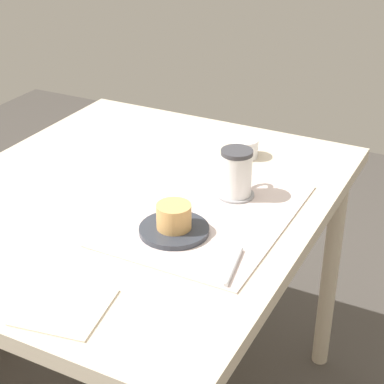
{
  "coord_description": "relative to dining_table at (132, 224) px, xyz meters",
  "views": [
    {
      "loc": [
        -1.14,
        -0.75,
        1.47
      ],
      "look_at": [
        -0.01,
        -0.17,
        0.8
      ],
      "focal_mm": 60.0,
      "sensor_mm": 36.0,
      "label": 1
    }
  ],
  "objects": [
    {
      "name": "placemat",
      "position": [
        -0.01,
        -0.21,
        0.08
      ],
      "size": [
        0.48,
        0.35,
        0.0
      ],
      "primitive_type": "cube",
      "color": "silver",
      "rests_on": "dining_table"
    },
    {
      "name": "sugar_bowl",
      "position": [
        0.32,
        -0.16,
        0.11
      ],
      "size": [
        0.07,
        0.07,
        0.05
      ],
      "primitive_type": "cylinder",
      "color": "white",
      "rests_on": "dining_table"
    },
    {
      "name": "pastry",
      "position": [
        -0.11,
        -0.18,
        0.13
      ],
      "size": [
        0.08,
        0.08,
        0.05
      ],
      "primitive_type": "cylinder",
      "color": "#E0A860",
      "rests_on": "pastry_plate"
    },
    {
      "name": "teaspoon",
      "position": [
        -0.18,
        -0.35,
        0.09
      ],
      "size": [
        0.13,
        0.03,
        0.01
      ],
      "primitive_type": "cylinder",
      "rotation": [
        0.0,
        1.57,
        0.18
      ],
      "color": "silver",
      "rests_on": "placemat"
    },
    {
      "name": "coffee_coaster",
      "position": [
        0.1,
        -0.23,
        0.09
      ],
      "size": [
        0.09,
        0.09,
        0.0
      ],
      "primitive_type": "cylinder",
      "color": "#99999E",
      "rests_on": "placemat"
    },
    {
      "name": "paper_napkin",
      "position": [
        -0.42,
        -0.13,
        0.08
      ],
      "size": [
        0.17,
        0.17,
        0.0
      ],
      "primitive_type": "cube",
      "rotation": [
        0.0,
        0.0,
        0.17
      ],
      "color": "silver",
      "rests_on": "dining_table"
    },
    {
      "name": "pastry_plate",
      "position": [
        -0.11,
        -0.18,
        0.09
      ],
      "size": [
        0.15,
        0.15,
        0.01
      ],
      "primitive_type": "cylinder",
      "color": "#333842",
      "rests_on": "placemat"
    },
    {
      "name": "coffee_mug",
      "position": [
        0.11,
        -0.23,
        0.15
      ],
      "size": [
        0.11,
        0.07,
        0.11
      ],
      "color": "white",
      "rests_on": "coffee_coaster"
    },
    {
      "name": "dining_table",
      "position": [
        0.0,
        0.0,
        0.0
      ],
      "size": [
        1.06,
        0.89,
        0.75
      ],
      "color": "beige",
      "rests_on": "ground_plane"
    }
  ]
}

